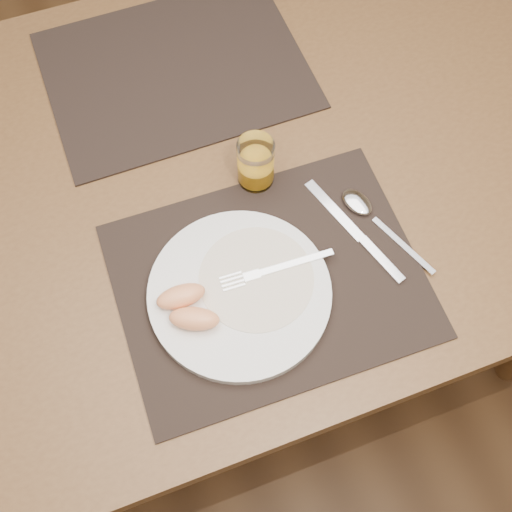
% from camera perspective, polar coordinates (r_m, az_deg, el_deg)
% --- Properties ---
extents(ground, '(5.00, 5.00, 0.00)m').
position_cam_1_polar(ground, '(1.74, -1.88, -5.96)').
color(ground, '#55371D').
rests_on(ground, ground).
extents(table, '(1.40, 0.90, 0.75)m').
position_cam_1_polar(table, '(1.13, -2.88, 5.65)').
color(table, brown).
rests_on(table, ground).
extents(placemat_near, '(0.46, 0.36, 0.00)m').
position_cam_1_polar(placemat_near, '(0.96, 1.18, -2.17)').
color(placemat_near, black).
rests_on(placemat_near, table).
extents(placemat_far, '(0.45, 0.35, 0.00)m').
position_cam_1_polar(placemat_far, '(1.19, -7.17, 16.08)').
color(placemat_far, black).
rests_on(placemat_far, table).
extents(plate, '(0.27, 0.27, 0.02)m').
position_cam_1_polar(plate, '(0.94, -1.47, -3.31)').
color(plate, white).
rests_on(plate, placemat_near).
extents(plate_dressing, '(0.17, 0.17, 0.00)m').
position_cam_1_polar(plate_dressing, '(0.94, 0.03, -1.99)').
color(plate_dressing, white).
rests_on(plate_dressing, plate).
extents(fork, '(0.18, 0.03, 0.00)m').
position_cam_1_polar(fork, '(0.95, 1.02, -1.35)').
color(fork, silver).
rests_on(fork, plate).
extents(knife, '(0.08, 0.22, 0.01)m').
position_cam_1_polar(knife, '(1.00, 9.37, 1.51)').
color(knife, silver).
rests_on(knife, placemat_near).
extents(spoon, '(0.09, 0.19, 0.01)m').
position_cam_1_polar(spoon, '(1.02, 9.56, 4.20)').
color(spoon, silver).
rests_on(spoon, placemat_near).
extents(juice_glass, '(0.06, 0.06, 0.09)m').
position_cam_1_polar(juice_glass, '(1.01, -0.03, 8.15)').
color(juice_glass, white).
rests_on(juice_glass, placemat_near).
extents(grapefruit_wedges, '(0.08, 0.09, 0.03)m').
position_cam_1_polar(grapefruit_wedges, '(0.91, -6.11, -4.57)').
color(grapefruit_wedges, '#FFA568').
rests_on(grapefruit_wedges, plate).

